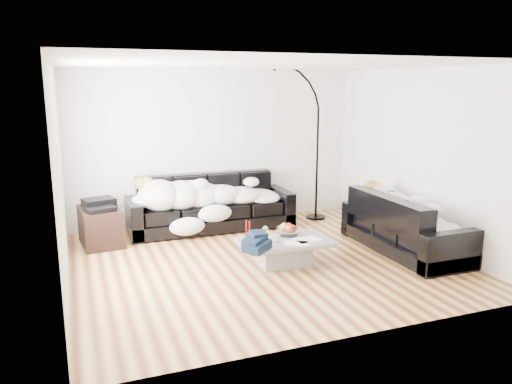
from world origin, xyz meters
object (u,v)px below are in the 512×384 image
object	(u,v)px
sofa_right	(405,223)
sleeper_back	(211,191)
candle_right	(250,229)
fruit_bowl	(288,229)
coffee_table	(285,252)
shoes	(302,241)
wine_glass_c	(278,236)
stereo	(99,204)
sofa_back	(211,203)
floor_lamp	(317,152)
wine_glass_a	(265,233)
sleeper_right	(406,208)
av_cabinet	(101,226)
wine_glass_b	(260,237)
candle_left	(246,230)

from	to	relation	value
sofa_right	sleeper_back	world-z (taller)	sleeper_back
candle_right	fruit_bowl	bearing A→B (deg)	-11.09
coffee_table	shoes	xyz separation A→B (m)	(0.60, 0.70, -0.12)
fruit_bowl	shoes	xyz separation A→B (m)	(0.48, 0.52, -0.39)
fruit_bowl	wine_glass_c	world-z (taller)	fruit_bowl
stereo	sofa_back	bearing A→B (deg)	-7.54
sofa_right	floor_lamp	xyz separation A→B (m)	(-0.36, 2.06, 0.78)
coffee_table	wine_glass_a	xyz separation A→B (m)	(-0.24, 0.10, 0.27)
sleeper_right	av_cabinet	bearing A→B (deg)	65.62
fruit_bowl	sleeper_back	bearing A→B (deg)	107.82
wine_glass_b	candle_left	size ratio (longest dim) A/B	0.63
sofa_right	wine_glass_b	size ratio (longest dim) A/B	13.45
candle_left	candle_right	world-z (taller)	candle_left
wine_glass_a	candle_left	bearing A→B (deg)	146.27
wine_glass_b	candle_right	world-z (taller)	candle_right
fruit_bowl	wine_glass_c	xyz separation A→B (m)	(-0.24, -0.24, -0.01)
wine_glass_a	wine_glass_b	size ratio (longest dim) A/B	1.21
sleeper_back	coffee_table	size ratio (longest dim) A/B	1.91
fruit_bowl	wine_glass_c	size ratio (longest dim) A/B	1.73
coffee_table	av_cabinet	distance (m)	2.85
shoes	candle_left	bearing A→B (deg)	-155.10
wine_glass_a	wine_glass_c	xyz separation A→B (m)	(0.12, -0.16, -0.01)
sofa_back	coffee_table	bearing A→B (deg)	-77.39
candle_left	av_cabinet	xyz separation A→B (m)	(-1.77, 1.53, -0.19)
sofa_right	floor_lamp	size ratio (longest dim) A/B	0.86
candle_left	shoes	world-z (taller)	candle_left
wine_glass_b	wine_glass_c	world-z (taller)	wine_glass_c
coffee_table	wine_glass_a	bearing A→B (deg)	156.90
sofa_right	fruit_bowl	world-z (taller)	sofa_right
sofa_back	wine_glass_c	world-z (taller)	sofa_back
sofa_back	wine_glass_b	size ratio (longest dim) A/B	17.64
coffee_table	fruit_bowl	size ratio (longest dim) A/B	4.18
sofa_back	candle_right	distance (m)	1.73
sofa_back	candle_left	size ratio (longest dim) A/B	11.13
floor_lamp	av_cabinet	bearing A→B (deg)	-175.03
sleeper_back	fruit_bowl	size ratio (longest dim) A/B	7.97
candle_right	shoes	bearing A→B (deg)	22.79
wine_glass_a	fruit_bowl	bearing A→B (deg)	13.54
av_cabinet	wine_glass_c	bearing A→B (deg)	-47.25
sofa_back	wine_glass_b	bearing A→B (deg)	-87.22
sleeper_back	stereo	distance (m)	1.78
coffee_table	shoes	world-z (taller)	coffee_table
sofa_back	wine_glass_a	world-z (taller)	sofa_back
wine_glass_b	wine_glass_c	bearing A→B (deg)	-10.49
wine_glass_b	wine_glass_c	size ratio (longest dim) A/B	0.92
sofa_back	shoes	size ratio (longest dim) A/B	5.93
coffee_table	av_cabinet	bearing A→B (deg)	141.39
fruit_bowl	candle_right	distance (m)	0.52
wine_glass_b	stereo	world-z (taller)	stereo
wine_glass_a	sofa_back	bearing A→B (deg)	96.35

